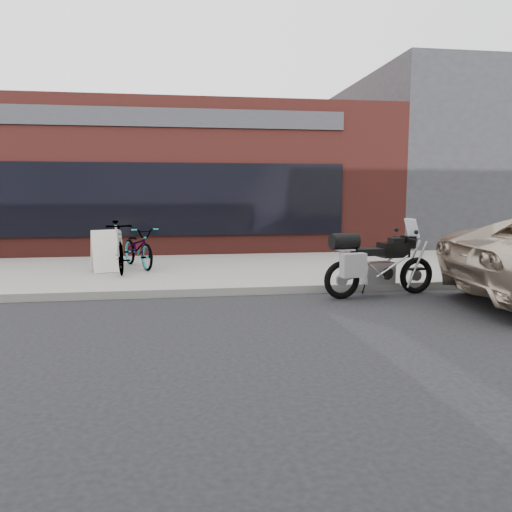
{
  "coord_description": "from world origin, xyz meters",
  "views": [
    {
      "loc": [
        -1.6,
        -5.03,
        1.92
      ],
      "look_at": [
        -0.38,
        3.13,
        0.85
      ],
      "focal_mm": 35.0,
      "sensor_mm": 36.0,
      "label": 1
    }
  ],
  "objects_px": {
    "sandwich_sign": "(105,251)",
    "motorcycle": "(374,264)",
    "bicycle_front": "(138,247)",
    "bicycle_rear": "(118,247)"
  },
  "relations": [
    {
      "from": "sandwich_sign",
      "to": "motorcycle",
      "type": "bearing_deg",
      "value": -46.81
    },
    {
      "from": "motorcycle",
      "to": "bicycle_front",
      "type": "bearing_deg",
      "value": 134.52
    },
    {
      "from": "motorcycle",
      "to": "bicycle_front",
      "type": "xyz_separation_m",
      "value": [
        -4.47,
        3.28,
        0.01
      ]
    },
    {
      "from": "bicycle_front",
      "to": "sandwich_sign",
      "type": "distance_m",
      "value": 0.84
    },
    {
      "from": "motorcycle",
      "to": "sandwich_sign",
      "type": "bearing_deg",
      "value": 142.39
    },
    {
      "from": "bicycle_rear",
      "to": "sandwich_sign",
      "type": "xyz_separation_m",
      "value": [
        -0.29,
        0.13,
        -0.1
      ]
    },
    {
      "from": "motorcycle",
      "to": "sandwich_sign",
      "type": "distance_m",
      "value": 5.85
    },
    {
      "from": "bicycle_rear",
      "to": "sandwich_sign",
      "type": "relative_size",
      "value": 2.02
    },
    {
      "from": "bicycle_front",
      "to": "sandwich_sign",
      "type": "xyz_separation_m",
      "value": [
        -0.68,
        -0.5,
        -0.01
      ]
    },
    {
      "from": "bicycle_rear",
      "to": "sandwich_sign",
      "type": "height_order",
      "value": "bicycle_rear"
    }
  ]
}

